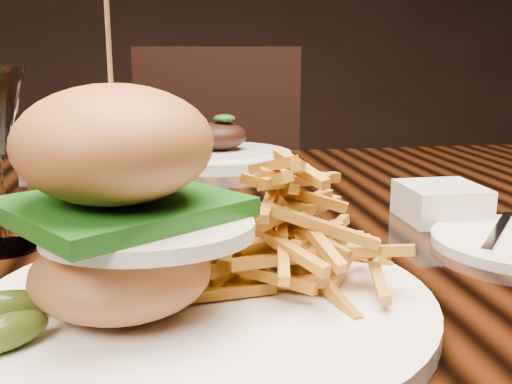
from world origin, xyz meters
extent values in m
cube|color=black|center=(0.00, 0.00, 0.73)|extent=(1.60, 0.90, 0.04)
cylinder|color=white|center=(-0.06, -0.27, 0.76)|extent=(0.33, 0.33, 0.01)
ellipsoid|color=brown|center=(-0.12, -0.29, 0.79)|extent=(0.12, 0.12, 0.05)
ellipsoid|color=silver|center=(-0.10, -0.30, 0.82)|extent=(0.14, 0.11, 0.01)
ellipsoid|color=orange|center=(-0.07, -0.30, 0.83)|extent=(0.03, 0.03, 0.01)
cube|color=#21701C|center=(-0.12, -0.29, 0.84)|extent=(0.18, 0.18, 0.01)
ellipsoid|color=#98582A|center=(-0.12, -0.29, 0.88)|extent=(0.13, 0.13, 0.08)
cylinder|color=#986E46|center=(-0.12, -0.29, 0.92)|extent=(0.00, 0.00, 0.10)
ellipsoid|color=#334913|center=(-0.19, -0.33, 0.78)|extent=(0.06, 0.05, 0.02)
ellipsoid|color=#334913|center=(-0.20, -0.29, 0.78)|extent=(0.06, 0.03, 0.02)
cube|color=silver|center=(0.24, -0.14, 0.76)|extent=(0.10, 0.12, 0.00)
cube|color=white|center=(0.22, -0.06, 0.77)|extent=(0.10, 0.10, 0.04)
cylinder|color=white|center=(-0.24, -0.09, 0.75)|extent=(0.06, 0.06, 0.00)
cylinder|color=white|center=(-0.24, -0.09, 0.80)|extent=(0.01, 0.01, 0.09)
cylinder|color=white|center=(-0.21, 0.01, 0.80)|extent=(0.07, 0.07, 0.10)
cylinder|color=white|center=(0.01, 0.34, 0.76)|extent=(0.25, 0.25, 0.02)
cylinder|color=white|center=(0.01, 0.34, 0.76)|extent=(0.18, 0.18, 0.02)
ellipsoid|color=black|center=(0.01, 0.34, 0.80)|extent=(0.10, 0.08, 0.05)
ellipsoid|color=#21701C|center=(0.02, 0.33, 0.83)|extent=(0.04, 0.03, 0.01)
cube|color=black|center=(0.04, 0.80, 0.45)|extent=(0.52, 0.52, 0.06)
cube|color=black|center=(0.07, 1.01, 0.70)|extent=(0.46, 0.11, 0.50)
cylinder|color=black|center=(-0.17, 0.64, 0.23)|extent=(0.04, 0.04, 0.45)
cylinder|color=black|center=(0.21, 0.59, 0.23)|extent=(0.04, 0.04, 0.45)
cylinder|color=black|center=(-0.12, 1.01, 0.23)|extent=(0.04, 0.04, 0.45)
cylinder|color=black|center=(0.26, 0.96, 0.23)|extent=(0.04, 0.04, 0.45)
camera|label=1|loc=(-0.09, -0.67, 0.94)|focal=42.00mm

